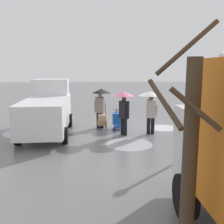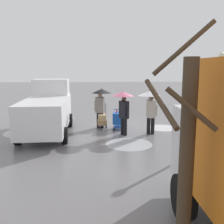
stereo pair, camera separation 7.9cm
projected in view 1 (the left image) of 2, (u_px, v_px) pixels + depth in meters
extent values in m
plane|color=slate|center=(121.00, 127.00, 13.98)|extent=(90.00, 90.00, 0.00)
cylinder|color=#999BA0|center=(64.00, 118.00, 16.59)|extent=(1.31, 1.31, 0.01)
cylinder|color=#999BA0|center=(129.00, 144.00, 10.92)|extent=(1.98, 1.98, 0.01)
cylinder|color=silver|center=(24.00, 133.00, 12.82)|extent=(2.03, 2.03, 0.01)
cylinder|color=silver|center=(162.00, 128.00, 13.88)|extent=(1.62, 1.62, 0.01)
cube|color=white|center=(47.00, 113.00, 12.32)|extent=(2.07, 5.24, 1.40)
cube|color=white|center=(51.00, 87.00, 14.00)|extent=(1.87, 1.44, 0.84)
cube|color=black|center=(53.00, 100.00, 14.84)|extent=(1.66, 0.10, 0.63)
cube|color=#232326|center=(54.00, 118.00, 15.06)|extent=(1.96, 0.20, 0.24)
cylinder|color=black|center=(33.00, 121.00, 13.93)|extent=(0.26, 0.73, 0.72)
cylinder|color=black|center=(70.00, 120.00, 14.12)|extent=(0.26, 0.73, 0.72)
cylinder|color=black|center=(18.00, 137.00, 10.77)|extent=(0.26, 0.73, 0.72)
cylinder|color=black|center=(65.00, 135.00, 10.96)|extent=(0.26, 0.73, 0.72)
cube|color=black|center=(214.00, 126.00, 6.77)|extent=(1.98, 0.10, 0.81)
cylinder|color=black|center=(185.00, 196.00, 5.53)|extent=(0.32, 0.97, 0.96)
cube|color=#1951B2|center=(118.00, 118.00, 13.48)|extent=(0.65, 0.84, 0.56)
cube|color=#1951B2|center=(118.00, 127.00, 13.56)|extent=(0.58, 0.76, 0.04)
cylinder|color=#1951B2|center=(119.00, 109.00, 13.82)|extent=(0.58, 0.14, 0.04)
sphere|color=black|center=(122.00, 130.00, 13.25)|extent=(0.10, 0.10, 0.10)
sphere|color=black|center=(114.00, 129.00, 13.30)|extent=(0.10, 0.10, 0.10)
sphere|color=black|center=(122.00, 127.00, 13.85)|extent=(0.10, 0.10, 0.10)
sphere|color=black|center=(115.00, 127.00, 13.89)|extent=(0.10, 0.10, 0.10)
cylinder|color=red|center=(116.00, 117.00, 13.37)|extent=(0.12, 0.29, 0.69)
cube|color=#515156|center=(102.00, 125.00, 13.66)|extent=(0.50, 0.61, 0.03)
cylinder|color=#515156|center=(106.00, 113.00, 13.88)|extent=(0.04, 0.04, 1.10)
cylinder|color=#515156|center=(98.00, 114.00, 13.84)|extent=(0.04, 0.04, 1.10)
cylinder|color=black|center=(106.00, 125.00, 14.00)|extent=(0.06, 0.20, 0.20)
cylinder|color=black|center=(97.00, 126.00, 13.95)|extent=(0.06, 0.20, 0.20)
cube|color=#A37F51|center=(102.00, 122.00, 13.64)|extent=(0.50, 0.57, 0.25)
cube|color=tan|center=(102.00, 117.00, 13.59)|extent=(0.41, 0.53, 0.29)
cylinder|color=black|center=(98.00, 120.00, 13.87)|extent=(0.18, 0.18, 0.82)
cylinder|color=black|center=(102.00, 120.00, 13.83)|extent=(0.18, 0.18, 0.82)
cube|color=slate|center=(100.00, 105.00, 13.71)|extent=(0.51, 0.40, 0.84)
sphere|color=tan|center=(100.00, 95.00, 13.62)|extent=(0.22, 0.22, 0.22)
cylinder|color=slate|center=(95.00, 106.00, 13.78)|extent=(0.10, 0.10, 0.55)
cylinder|color=slate|center=(103.00, 101.00, 13.65)|extent=(0.19, 0.32, 0.50)
cylinder|color=#333338|center=(102.00, 98.00, 13.62)|extent=(0.02, 0.02, 0.86)
cone|color=black|center=(102.00, 91.00, 13.55)|extent=(1.04, 1.04, 0.22)
sphere|color=#333338|center=(102.00, 88.00, 13.53)|extent=(0.04, 0.04, 0.04)
cylinder|color=black|center=(153.00, 126.00, 12.53)|extent=(0.18, 0.18, 0.82)
cylinder|color=black|center=(149.00, 126.00, 12.55)|extent=(0.18, 0.18, 0.82)
cube|color=#B2A899|center=(151.00, 109.00, 12.40)|extent=(0.48, 0.36, 0.84)
sphere|color=brown|center=(151.00, 98.00, 12.31)|extent=(0.22, 0.22, 0.22)
cylinder|color=#B2A899|center=(156.00, 110.00, 12.38)|extent=(0.10, 0.10, 0.55)
cylinder|color=#B2A899|center=(147.00, 105.00, 12.36)|extent=(0.15, 0.32, 0.50)
cylinder|color=#333338|center=(149.00, 101.00, 12.34)|extent=(0.02, 0.02, 0.86)
cone|color=white|center=(149.00, 93.00, 12.28)|extent=(1.04, 1.04, 0.22)
sphere|color=#333338|center=(149.00, 91.00, 12.26)|extent=(0.04, 0.04, 0.04)
cylinder|color=black|center=(125.00, 127.00, 12.26)|extent=(0.18, 0.18, 0.82)
cylinder|color=black|center=(122.00, 126.00, 12.42)|extent=(0.18, 0.18, 0.82)
cube|color=black|center=(124.00, 110.00, 12.20)|extent=(0.48, 0.52, 0.84)
sphere|color=brown|center=(124.00, 98.00, 12.11)|extent=(0.22, 0.22, 0.22)
cylinder|color=black|center=(128.00, 111.00, 12.01)|extent=(0.10, 0.10, 0.55)
cylinder|color=black|center=(121.00, 105.00, 12.29)|extent=(0.31, 0.25, 0.50)
cylinder|color=#333338|center=(123.00, 102.00, 12.21)|extent=(0.02, 0.02, 0.86)
cone|color=#E0668E|center=(123.00, 94.00, 12.15)|extent=(1.04, 1.04, 0.22)
sphere|color=#333338|center=(123.00, 91.00, 12.12)|extent=(0.04, 0.04, 0.04)
cylinder|color=#423323|center=(189.00, 165.00, 4.10)|extent=(0.24, 0.24, 3.38)
cylinder|color=#423323|center=(195.00, 109.00, 3.59)|extent=(0.74, 0.28, 0.63)
cylinder|color=#423323|center=(164.00, 102.00, 3.78)|extent=(0.30, 1.02, 0.65)
cylinder|color=#423323|center=(186.00, 48.00, 4.26)|extent=(1.03, 0.16, 0.93)
cylinder|color=#2D2D33|center=(219.00, 101.00, 10.97)|extent=(0.12, 0.12, 3.60)
sphere|color=#EAEACC|center=(222.00, 55.00, 10.64)|extent=(0.28, 0.28, 0.28)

